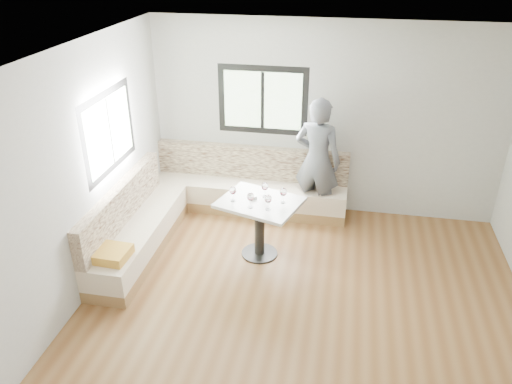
% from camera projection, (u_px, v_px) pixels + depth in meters
% --- Properties ---
extents(room, '(5.01, 5.01, 2.81)m').
position_uv_depth(room, '(300.00, 198.00, 4.98)').
color(room, brown).
rests_on(room, ground).
extents(banquette, '(2.90, 2.80, 0.95)m').
position_uv_depth(banquette, '(204.00, 206.00, 7.08)').
color(banquette, olive).
rests_on(banquette, ground).
extents(table, '(1.15, 1.01, 0.79)m').
position_uv_depth(table, '(260.00, 215.00, 6.32)').
color(table, black).
rests_on(table, ground).
extents(person, '(0.76, 0.59, 1.83)m').
position_uv_depth(person, '(317.00, 161.00, 7.04)').
color(person, '#50545A').
rests_on(person, ground).
extents(olive_ramekin, '(0.10, 0.10, 0.04)m').
position_uv_depth(olive_ramekin, '(253.00, 197.00, 6.28)').
color(olive_ramekin, white).
rests_on(olive_ramekin, table).
extents(wine_glass_a, '(0.09, 0.09, 0.20)m').
position_uv_depth(wine_glass_a, '(233.00, 191.00, 6.17)').
color(wine_glass_a, white).
rests_on(wine_glass_a, table).
extents(wine_glass_b, '(0.09, 0.09, 0.20)m').
position_uv_depth(wine_glass_b, '(250.00, 197.00, 6.02)').
color(wine_glass_b, white).
rests_on(wine_glass_b, table).
extents(wine_glass_c, '(0.09, 0.09, 0.20)m').
position_uv_depth(wine_glass_c, '(268.00, 199.00, 5.97)').
color(wine_glass_c, white).
rests_on(wine_glass_c, table).
extents(wine_glass_d, '(0.09, 0.09, 0.20)m').
position_uv_depth(wine_glass_d, '(265.00, 187.00, 6.27)').
color(wine_glass_d, white).
rests_on(wine_glass_d, table).
extents(wine_glass_e, '(0.09, 0.09, 0.20)m').
position_uv_depth(wine_glass_e, '(283.00, 192.00, 6.13)').
color(wine_glass_e, white).
rests_on(wine_glass_e, table).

